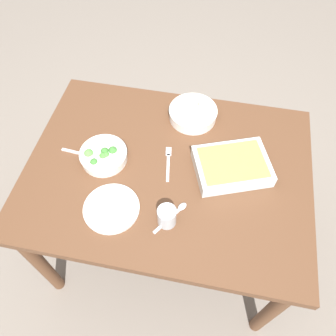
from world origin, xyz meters
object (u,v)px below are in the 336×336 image
at_px(broccoli_bowl, 104,155).
at_px(spoon_by_broccoli, 86,154).
at_px(spoon_spare, 175,214).
at_px(stew_bowl, 193,113).
at_px(fork_on_table, 168,161).
at_px(side_plate, 111,208).
at_px(spoon_by_stew, 199,123).
at_px(drink_cup, 167,217).
at_px(baking_dish, 232,166).

relative_size(broccoli_bowl, spoon_by_broccoli, 1.15).
bearing_deg(broccoli_bowl, spoon_spare, 150.05).
relative_size(stew_bowl, fork_on_table, 1.27).
xyz_separation_m(side_plate, spoon_spare, (-0.25, -0.03, -0.00)).
height_order(side_plate, spoon_by_stew, side_plate).
height_order(drink_cup, side_plate, drink_cup).
bearing_deg(stew_bowl, broccoli_bowl, 43.11).
distance_m(spoon_by_broccoli, spoon_spare, 0.48).
bearing_deg(spoon_by_broccoli, stew_bowl, -144.06).
bearing_deg(drink_cup, stew_bowl, -91.42).
bearing_deg(side_plate, stew_bowl, -113.63).
bearing_deg(spoon_by_stew, spoon_spare, 87.35).
distance_m(baking_dish, spoon_by_broccoli, 0.63).
distance_m(broccoli_bowl, spoon_by_stew, 0.47).
relative_size(baking_dish, fork_on_table, 2.02).
distance_m(stew_bowl, side_plate, 0.59).
xyz_separation_m(baking_dish, spoon_by_stew, (0.17, -0.24, -0.03)).
bearing_deg(fork_on_table, spoon_spare, 106.99).
relative_size(drink_cup, side_plate, 0.39).
bearing_deg(spoon_by_broccoli, drink_cup, 149.19).
height_order(broccoli_bowl, side_plate, broccoli_bowl).
relative_size(stew_bowl, spoon_by_stew, 1.56).
xyz_separation_m(baking_dish, side_plate, (0.44, 0.27, -0.03)).
xyz_separation_m(drink_cup, fork_on_table, (0.05, -0.28, -0.04)).
relative_size(stew_bowl, baking_dish, 0.63).
relative_size(broccoli_bowl, baking_dish, 0.56).
bearing_deg(stew_bowl, side_plate, 66.37).
bearing_deg(drink_cup, fork_on_table, -79.84).
xyz_separation_m(spoon_spare, fork_on_table, (0.07, -0.24, -0.00)).
bearing_deg(drink_cup, side_plate, -2.44).
bearing_deg(stew_bowl, fork_on_table, 76.98).
xyz_separation_m(side_plate, spoon_by_broccoli, (0.19, -0.23, -0.00)).
distance_m(stew_bowl, spoon_by_broccoli, 0.52).
bearing_deg(spoon_by_stew, side_plate, 62.27).
distance_m(broccoli_bowl, drink_cup, 0.40).
relative_size(stew_bowl, broccoli_bowl, 1.11).
distance_m(side_plate, spoon_by_broccoli, 0.30).
bearing_deg(drink_cup, spoon_by_stew, -95.08).
bearing_deg(spoon_by_stew, baking_dish, 126.08).
height_order(stew_bowl, drink_cup, drink_cup).
relative_size(broccoli_bowl, fork_on_table, 1.14).
bearing_deg(spoon_by_broccoli, broccoli_bowl, 174.59).
xyz_separation_m(stew_bowl, side_plate, (0.24, 0.54, -0.03)).
height_order(spoon_by_stew, spoon_spare, same).
bearing_deg(fork_on_table, drink_cup, 100.16).
relative_size(broccoli_bowl, spoon_by_stew, 1.40).
bearing_deg(baking_dish, stew_bowl, -52.25).
height_order(baking_dish, spoon_by_broccoli, baking_dish).
xyz_separation_m(spoon_by_broccoli, spoon_spare, (-0.43, 0.21, 0.00)).
relative_size(spoon_by_broccoli, fork_on_table, 0.99).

